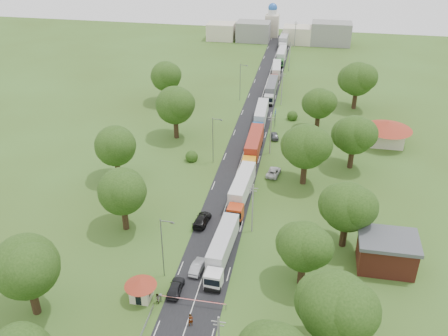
% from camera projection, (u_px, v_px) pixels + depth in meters
% --- Properties ---
extents(ground, '(260.00, 260.00, 0.00)m').
position_uv_depth(ground, '(226.00, 205.00, 88.55)').
color(ground, '#39501A').
rests_on(ground, ground).
extents(road, '(8.00, 200.00, 0.04)m').
position_uv_depth(road, '(243.00, 154.00, 105.71)').
color(road, black).
rests_on(road, ground).
extents(boom_barrier, '(9.22, 0.35, 1.18)m').
position_uv_depth(boom_barrier, '(183.00, 299.00, 66.88)').
color(boom_barrier, slate).
rests_on(boom_barrier, ground).
extents(guard_booth, '(4.40, 4.40, 3.45)m').
position_uv_depth(guard_booth, '(141.00, 286.00, 67.20)').
color(guard_booth, beige).
rests_on(guard_booth, ground).
extents(info_sign, '(0.12, 3.10, 4.10)m').
position_uv_depth(info_sign, '(275.00, 115.00, 116.29)').
color(info_sign, slate).
rests_on(info_sign, ground).
extents(pole_1, '(1.60, 0.24, 9.00)m').
position_uv_depth(pole_1, '(253.00, 207.00, 79.38)').
color(pole_1, gray).
rests_on(pole_1, ground).
extents(pole_2, '(1.60, 0.24, 9.00)m').
position_uv_depth(pole_2, '(271.00, 134.00, 103.41)').
color(pole_2, gray).
rests_on(pole_2, ground).
extents(pole_3, '(1.60, 0.24, 9.00)m').
position_uv_depth(pole_3, '(282.00, 88.00, 127.43)').
color(pole_3, gray).
rests_on(pole_3, ground).
extents(pole_4, '(1.60, 0.24, 9.00)m').
position_uv_depth(pole_4, '(290.00, 56.00, 151.46)').
color(pole_4, gray).
rests_on(pole_4, ground).
extents(pole_5, '(1.60, 0.24, 9.00)m').
position_uv_depth(pole_5, '(295.00, 33.00, 175.49)').
color(pole_5, gray).
rests_on(pole_5, ground).
extents(lamp_0, '(2.03, 0.22, 10.00)m').
position_uv_depth(lamp_0, '(163.00, 245.00, 69.54)').
color(lamp_0, slate).
rests_on(lamp_0, ground).
extents(lamp_1, '(2.03, 0.22, 10.00)m').
position_uv_depth(lamp_1, '(214.00, 138.00, 99.57)').
color(lamp_1, slate).
rests_on(lamp_1, ground).
extents(lamp_2, '(2.03, 0.22, 10.00)m').
position_uv_depth(lamp_2, '(241.00, 81.00, 129.61)').
color(lamp_2, slate).
rests_on(lamp_2, ground).
extents(tree_1, '(9.60, 9.60, 12.05)m').
position_uv_depth(tree_1, '(336.00, 306.00, 56.25)').
color(tree_1, '#382616').
rests_on(tree_1, ground).
extents(tree_2, '(8.00, 8.00, 10.10)m').
position_uv_depth(tree_2, '(304.00, 246.00, 67.77)').
color(tree_2, '#382616').
rests_on(tree_2, ground).
extents(tree_3, '(8.80, 8.80, 11.07)m').
position_uv_depth(tree_3, '(348.00, 206.00, 75.10)').
color(tree_3, '#382616').
rests_on(tree_3, ground).
extents(tree_4, '(9.60, 9.60, 12.05)m').
position_uv_depth(tree_4, '(306.00, 146.00, 91.37)').
color(tree_4, '#382616').
rests_on(tree_4, ground).
extents(tree_5, '(8.80, 8.80, 11.07)m').
position_uv_depth(tree_5, '(354.00, 135.00, 97.09)').
color(tree_5, '#382616').
rests_on(tree_5, ground).
extents(tree_6, '(8.00, 8.00, 10.10)m').
position_uv_depth(tree_6, '(319.00, 103.00, 113.09)').
color(tree_6, '#382616').
rests_on(tree_6, ground).
extents(tree_7, '(9.60, 9.60, 12.05)m').
position_uv_depth(tree_7, '(357.00, 79.00, 123.93)').
color(tree_7, '#382616').
rests_on(tree_7, ground).
extents(tree_9, '(9.60, 9.60, 12.05)m').
position_uv_depth(tree_9, '(27.00, 265.00, 62.33)').
color(tree_9, '#382616').
rests_on(tree_9, ground).
extents(tree_10, '(8.80, 8.80, 11.07)m').
position_uv_depth(tree_10, '(122.00, 191.00, 78.99)').
color(tree_10, '#382616').
rests_on(tree_10, ground).
extents(tree_11, '(8.80, 8.80, 11.07)m').
position_uv_depth(tree_11, '(115.00, 145.00, 92.98)').
color(tree_11, '#382616').
rests_on(tree_11, ground).
extents(tree_12, '(9.60, 9.60, 12.05)m').
position_uv_depth(tree_12, '(175.00, 105.00, 108.88)').
color(tree_12, '#382616').
rests_on(tree_12, ground).
extents(tree_13, '(8.80, 8.80, 11.07)m').
position_uv_depth(tree_13, '(166.00, 76.00, 127.62)').
color(tree_13, '#382616').
rests_on(tree_13, ground).
extents(house_brick, '(8.60, 6.60, 5.20)m').
position_uv_depth(house_brick, '(387.00, 252.00, 72.80)').
color(house_brick, maroon).
rests_on(house_brick, ground).
extents(house_cream, '(10.08, 10.08, 5.80)m').
position_uv_depth(house_cream, '(388.00, 129.00, 107.71)').
color(house_cream, beige).
rests_on(house_cream, ground).
extents(distant_town, '(52.00, 8.00, 8.00)m').
position_uv_depth(distant_town, '(282.00, 33.00, 181.13)').
color(distant_town, gray).
rests_on(distant_town, ground).
extents(church, '(5.00, 5.00, 12.30)m').
position_uv_depth(church, '(272.00, 22.00, 187.82)').
color(church, beige).
rests_on(church, ground).
extents(truck_0, '(3.10, 14.38, 3.97)m').
position_uv_depth(truck_0, '(222.00, 249.00, 74.39)').
color(truck_0, white).
rests_on(truck_0, ground).
extents(truck_1, '(3.28, 15.21, 4.20)m').
position_uv_depth(truck_1, '(241.00, 190.00, 88.74)').
color(truck_1, '#B83715').
rests_on(truck_1, ground).
extents(truck_2, '(2.77, 15.62, 4.33)m').
position_uv_depth(truck_2, '(253.00, 147.00, 103.50)').
color(truck_2, orange).
rests_on(truck_2, ground).
extents(truck_3, '(2.80, 14.55, 4.03)m').
position_uv_depth(truck_3, '(261.00, 116.00, 117.97)').
color(truck_3, '#17548D').
rests_on(truck_3, ground).
extents(truck_4, '(2.46, 14.33, 3.98)m').
position_uv_depth(truck_4, '(271.00, 89.00, 133.69)').
color(truck_4, '#B1B1B1').
rests_on(truck_4, ground).
extents(truck_5, '(3.02, 13.64, 3.77)m').
position_uv_depth(truck_5, '(276.00, 71.00, 147.40)').
color(truck_5, '#A82D19').
rests_on(truck_5, ground).
extents(truck_6, '(2.39, 13.93, 3.86)m').
position_uv_depth(truck_6, '(281.00, 56.00, 160.95)').
color(truck_6, '#2A6B28').
rests_on(truck_6, ground).
extents(truck_7, '(3.10, 15.60, 4.31)m').
position_uv_depth(truck_7, '(284.00, 40.00, 176.56)').
color(truck_7, silver).
rests_on(truck_7, ground).
extents(car_lane_front, '(1.87, 4.56, 1.55)m').
position_uv_depth(car_lane_front, '(175.00, 287.00, 69.01)').
color(car_lane_front, black).
rests_on(car_lane_front, ground).
extents(car_lane_mid, '(1.91, 4.46, 1.43)m').
position_uv_depth(car_lane_mid, '(198.00, 266.00, 72.95)').
color(car_lane_mid, '#9E9FA6').
rests_on(car_lane_mid, ground).
extents(car_lane_rear, '(2.61, 5.45, 1.53)m').
position_uv_depth(car_lane_rear, '(202.00, 220.00, 83.20)').
color(car_lane_rear, black).
rests_on(car_lane_rear, ground).
extents(car_verge_near, '(2.93, 5.10, 1.34)m').
position_uv_depth(car_verge_near, '(274.00, 172.00, 97.46)').
color(car_verge_near, silver).
rests_on(car_verge_near, ground).
extents(car_verge_far, '(2.50, 4.33, 1.39)m').
position_uv_depth(car_verge_far, '(274.00, 136.00, 111.83)').
color(car_verge_far, '#505357').
rests_on(car_verge_far, ground).
extents(pedestrian_near, '(0.81, 0.71, 1.87)m').
position_uv_depth(pedestrian_near, '(191.00, 320.00, 63.55)').
color(pedestrian_near, gray).
rests_on(pedestrian_near, ground).
extents(pedestrian_booth, '(0.97, 1.00, 1.62)m').
position_uv_depth(pedestrian_booth, '(157.00, 299.00, 67.04)').
color(pedestrian_booth, gray).
rests_on(pedestrian_booth, ground).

